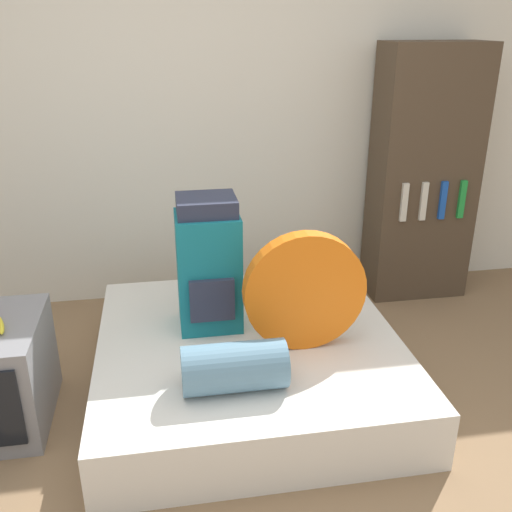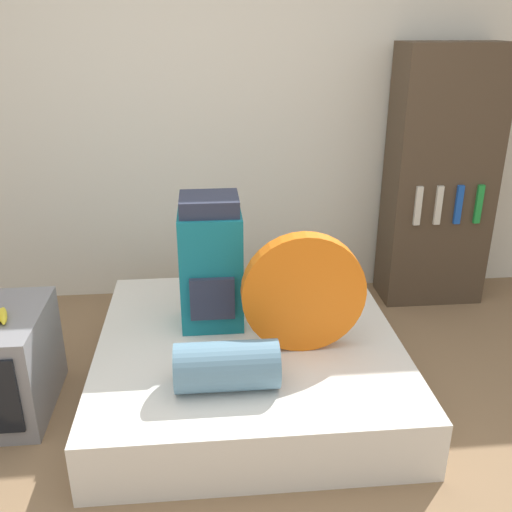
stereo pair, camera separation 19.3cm
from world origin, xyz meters
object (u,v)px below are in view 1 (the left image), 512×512
at_px(bookshelf, 423,175).
at_px(tent_bag, 304,291).
at_px(backpack, 209,265).
at_px(sleeping_roll, 234,367).

bearing_deg(bookshelf, tent_bag, -135.02).
relative_size(tent_bag, bookshelf, 0.36).
height_order(tent_bag, bookshelf, bookshelf).
distance_m(backpack, bookshelf, 1.71).
bearing_deg(bookshelf, sleeping_roll, -136.66).
distance_m(tent_bag, bookshelf, 1.54).
distance_m(backpack, tent_bag, 0.53).
bearing_deg(tent_bag, sleeping_roll, -141.73).
bearing_deg(sleeping_roll, backpack, 94.79).
xyz_separation_m(backpack, sleeping_roll, (0.05, -0.60, -0.23)).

